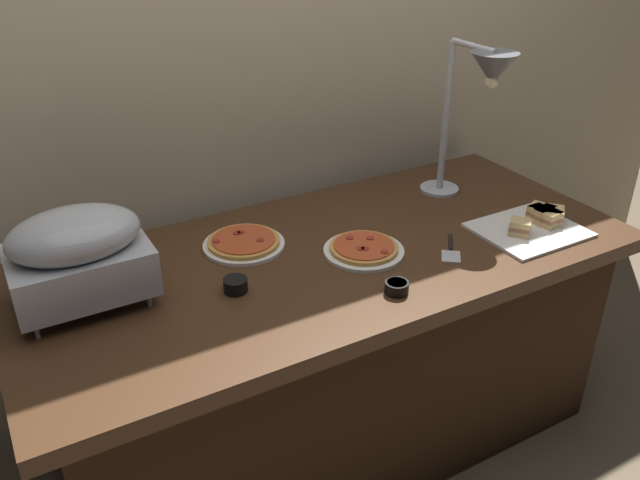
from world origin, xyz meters
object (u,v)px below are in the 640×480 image
pizza_plate_front (364,249)px  sauce_cup_far (235,285)px  serving_spatula (451,250)px  pizza_plate_center (244,243)px  sandwich_platter (536,223)px  heat_lamp (482,85)px  chafing_dish (78,253)px  sauce_cup_near (397,287)px

pizza_plate_front → sauce_cup_far: 0.42m
serving_spatula → pizza_plate_center: bearing=148.0°
sandwich_platter → heat_lamp: bearing=107.7°
pizza_plate_center → sauce_cup_far: 0.25m
pizza_plate_front → sauce_cup_far: sauce_cup_far is taller
pizza_plate_center → serving_spatula: bearing=-32.0°
chafing_dish → serving_spatula: bearing=-14.1°
heat_lamp → sauce_cup_near: 0.75m
sauce_cup_near → chafing_dish: bearing=153.9°
pizza_plate_front → sandwich_platter: 0.59m
sandwich_platter → sauce_cup_far: bearing=172.1°
sandwich_platter → sauce_cup_far: size_ratio=4.88×
serving_spatula → sauce_cup_far: bearing=170.0°
sauce_cup_near → sauce_cup_far: 0.44m
pizza_plate_center → sauce_cup_near: size_ratio=3.80×
chafing_dish → sauce_cup_near: (0.75, -0.37, -0.14)m
chafing_dish → serving_spatula: size_ratio=2.28×
pizza_plate_front → pizza_plate_center: bearing=144.1°
sandwich_platter → sauce_cup_far: sandwich_platter is taller
pizza_plate_center → serving_spatula: 0.64m
pizza_plate_front → sauce_cup_far: size_ratio=3.65×
heat_lamp → sauce_cup_far: (-0.92, -0.10, -0.41)m
sandwich_platter → sauce_cup_far: (-0.99, 0.14, -0.00)m
heat_lamp → sauce_cup_far: bearing=-173.8°
pizza_plate_front → sandwich_platter: sandwich_platter is taller
heat_lamp → sauce_cup_near: bearing=-148.9°
heat_lamp → pizza_plate_front: heat_lamp is taller
pizza_plate_center → sauce_cup_far: size_ratio=3.75×
heat_lamp → serving_spatula: size_ratio=3.55×
sandwich_platter → pizza_plate_front: bearing=166.1°
chafing_dish → sandwich_platter: size_ratio=1.07×
pizza_plate_center → sandwich_platter: size_ratio=0.77×
pizza_plate_center → serving_spatula: size_ratio=1.64×
heat_lamp → pizza_plate_center: size_ratio=2.16×
serving_spatula → sauce_cup_near: bearing=-158.9°
sandwich_platter → serving_spatula: bearing=176.3°
pizza_plate_front → sandwich_platter: size_ratio=0.75×
heat_lamp → sauce_cup_near: heat_lamp is taller
chafing_dish → serving_spatula: chafing_dish is taller
pizza_plate_center → sauce_cup_near: bearing=-59.9°
heat_lamp → pizza_plate_center: bearing=171.3°
heat_lamp → pizza_plate_center: (-0.80, 0.12, -0.41)m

